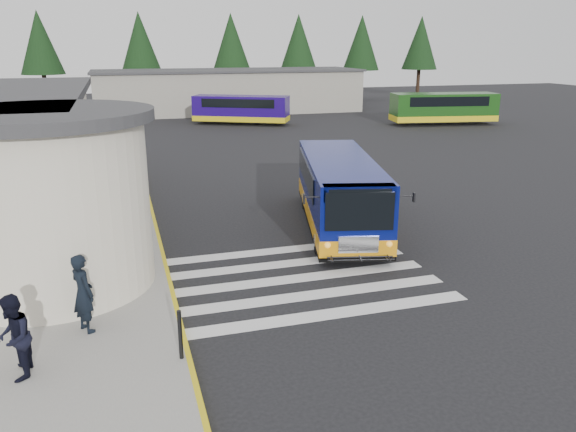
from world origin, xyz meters
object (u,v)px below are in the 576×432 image
object	(u,v)px
transit_bus	(339,195)
pedestrian_b	(14,337)
far_bus_b	(444,107)
bollard	(180,335)
far_bus_a	(241,108)
pedestrian_a	(83,293)

from	to	relation	value
transit_bus	pedestrian_b	distance (m)	12.55
far_bus_b	bollard	bearing A→B (deg)	150.38
far_bus_a	far_bus_b	distance (m)	17.24
pedestrian_a	far_bus_b	size ratio (longest dim) A/B	0.21
transit_bus	pedestrian_a	bearing A→B (deg)	-131.52
pedestrian_b	far_bus_b	size ratio (longest dim) A/B	0.19
transit_bus	far_bus_b	size ratio (longest dim) A/B	1.03
far_bus_b	far_bus_a	bearing A→B (deg)	82.26
transit_bus	far_bus_b	world-z (taller)	far_bus_b
pedestrian_a	bollard	world-z (taller)	pedestrian_a
bollard	far_bus_a	distance (m)	37.92
pedestrian_b	transit_bus	bearing A→B (deg)	128.09
pedestrian_a	far_bus_a	xyz separation A→B (m)	(11.32, 34.87, 0.26)
bollard	pedestrian_b	bearing A→B (deg)	175.79
bollard	transit_bus	bearing A→B (deg)	49.46
pedestrian_b	far_bus_a	xyz separation A→B (m)	(12.55, 36.51, 0.32)
bollard	far_bus_a	bearing A→B (deg)	75.73
pedestrian_b	far_bus_b	world-z (taller)	far_bus_b
far_bus_a	pedestrian_a	bearing A→B (deg)	-170.52
transit_bus	pedestrian_b	size ratio (longest dim) A/B	5.32
pedestrian_a	transit_bus	bearing A→B (deg)	-86.88
far_bus_a	far_bus_b	xyz separation A→B (m)	(16.46, -5.14, 0.12)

